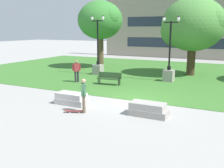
{
  "coord_description": "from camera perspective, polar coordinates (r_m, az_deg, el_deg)",
  "views": [
    {
      "loc": [
        5.49,
        -13.67,
        4.06
      ],
      "look_at": [
        -0.64,
        -1.4,
        1.2
      ],
      "focal_mm": 42.0,
      "sensor_mm": 36.0,
      "label": 1
    }
  ],
  "objects": [
    {
      "name": "ground_plane",
      "position": [
        15.29,
        4.51,
        -3.67
      ],
      "size": [
        140.0,
        140.0,
        0.0
      ],
      "primitive_type": "plane",
      "color": "#A3A09B"
    },
    {
      "name": "grass_lawn",
      "position": [
        24.64,
        13.31,
        2.0
      ],
      "size": [
        40.0,
        20.0,
        0.02
      ],
      "primitive_type": "cube",
      "color": "#3D752D",
      "rests_on": "ground"
    },
    {
      "name": "concrete_block_center",
      "position": [
        14.67,
        -8.75,
        -3.2
      ],
      "size": [
        1.8,
        0.9,
        0.64
      ],
      "color": "#BCB7B2",
      "rests_on": "ground"
    },
    {
      "name": "concrete_block_left",
      "position": [
        12.72,
        7.94,
        -5.51
      ],
      "size": [
        1.81,
        0.9,
        0.64
      ],
      "color": "#9E9991",
      "rests_on": "ground"
    },
    {
      "name": "person_skateboarder",
      "position": [
        12.99,
        -6.18,
        -2.09
      ],
      "size": [
        0.52,
        0.54,
        1.71
      ],
      "color": "brown",
      "rests_on": "ground"
    },
    {
      "name": "skateboard",
      "position": [
        13.23,
        -8.06,
        -5.82
      ],
      "size": [
        1.01,
        0.6,
        0.14
      ],
      "color": "maroon",
      "rests_on": "ground"
    },
    {
      "name": "park_bench_near_right",
      "position": [
        19.56,
        -0.56,
        1.4
      ],
      "size": [
        1.85,
        0.75,
        0.9
      ],
      "color": "#284723",
      "rests_on": "grass_lawn"
    },
    {
      "name": "lamp_post_right",
      "position": [
        21.21,
        12.29,
        3.34
      ],
      "size": [
        1.32,
        0.8,
        5.08
      ],
      "color": "gray",
      "rests_on": "grass_lawn"
    },
    {
      "name": "lamp_post_center",
      "position": [
        23.95,
        -3.07,
        4.62
      ],
      "size": [
        1.32,
        0.8,
        5.28
      ],
      "color": "gray",
      "rests_on": "grass_lawn"
    },
    {
      "name": "tree_near_right",
      "position": [
        28.09,
        -2.69,
        13.55
      ],
      "size": [
        4.9,
        4.66,
        6.98
      ],
      "color": "brown",
      "rests_on": "grass_lawn"
    },
    {
      "name": "tree_far_right",
      "position": [
        24.47,
        17.11,
        12.15
      ],
      "size": [
        5.75,
        5.48,
        6.82
      ],
      "color": "#42301E",
      "rests_on": "grass_lawn"
    },
    {
      "name": "person_bystander_near_lawn",
      "position": [
        20.55,
        -7.72,
        3.06
      ],
      "size": [
        0.51,
        0.58,
        1.71
      ],
      "color": "#28282D",
      "rests_on": "grass_lawn"
    },
    {
      "name": "building_facade_distant",
      "position": [
        38.54,
        19.24,
        12.65
      ],
      "size": [
        29.12,
        1.03,
        10.16
      ],
      "color": "gray",
      "rests_on": "ground"
    }
  ]
}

